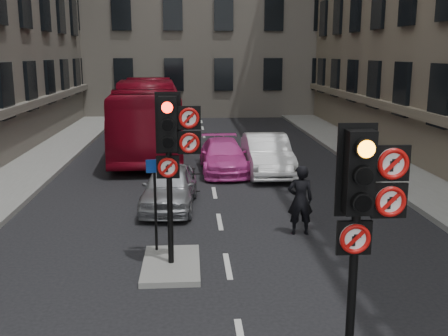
{
  "coord_description": "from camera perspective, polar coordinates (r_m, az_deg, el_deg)",
  "views": [
    {
      "loc": [
        -0.76,
        -5.44,
        4.46
      ],
      "look_at": [
        -0.21,
        2.96,
        2.6
      ],
      "focal_mm": 42.0,
      "sensor_mm": 36.0,
      "label": 1
    }
  ],
  "objects": [
    {
      "name": "pavement_right",
      "position": [
        19.67,
        20.25,
        -1.2
      ],
      "size": [
        3.0,
        50.0,
        0.16
      ],
      "primitive_type": "cube",
      "color": "gray",
      "rests_on": "ground"
    },
    {
      "name": "centre_island",
      "position": [
        11.34,
        -5.76,
        -10.45
      ],
      "size": [
        1.2,
        2.0,
        0.12
      ],
      "primitive_type": "cube",
      "color": "gray",
      "rests_on": "ground"
    },
    {
      "name": "signal_near",
      "position": [
        7.07,
        14.98,
        -3.37
      ],
      "size": [
        0.91,
        0.4,
        3.58
      ],
      "color": "black",
      "rests_on": "ground"
    },
    {
      "name": "signal_far",
      "position": [
        10.59,
        -5.6,
        2.84
      ],
      "size": [
        0.91,
        0.4,
        3.58
      ],
      "color": "black",
      "rests_on": "centre_island"
    },
    {
      "name": "car_silver",
      "position": [
        15.4,
        -5.95,
        -2.03
      ],
      "size": [
        1.75,
        3.78,
        1.25
      ],
      "primitive_type": "imported",
      "rotation": [
        0.0,
        0.0,
        -0.07
      ],
      "color": "#A0A3A8",
      "rests_on": "ground"
    },
    {
      "name": "car_white",
      "position": [
        19.71,
        4.69,
        1.49
      ],
      "size": [
        1.57,
        4.43,
        1.46
      ],
      "primitive_type": "imported",
      "rotation": [
        0.0,
        0.0,
        0.01
      ],
      "color": "silver",
      "rests_on": "ground"
    },
    {
      "name": "car_pink",
      "position": [
        19.97,
        -0.08,
        1.32
      ],
      "size": [
        1.81,
        4.23,
        1.21
      ],
      "primitive_type": "imported",
      "rotation": [
        0.0,
        0.0,
        0.03
      ],
      "color": "#DF41A8",
      "rests_on": "ground"
    },
    {
      "name": "bus_red",
      "position": [
        24.39,
        -8.33,
        5.65
      ],
      "size": [
        3.39,
        11.83,
        3.26
      ],
      "primitive_type": "imported",
      "rotation": [
        0.0,
        0.0,
        0.06
      ],
      "color": "maroon",
      "rests_on": "ground"
    },
    {
      "name": "motorcycle",
      "position": [
        16.48,
        -3.32,
        -1.68
      ],
      "size": [
        0.47,
        1.48,
        0.88
      ],
      "primitive_type": "imported",
      "rotation": [
        0.0,
        0.0,
        -0.04
      ],
      "color": "black",
      "rests_on": "ground"
    },
    {
      "name": "motorcyclist",
      "position": [
        13.15,
        8.29,
        -3.47
      ],
      "size": [
        0.64,
        0.42,
        1.76
      ],
      "primitive_type": "imported",
      "rotation": [
        0.0,
        0.0,
        3.14
      ],
      "color": "black",
      "rests_on": "ground"
    },
    {
      "name": "info_sign",
      "position": [
        11.59,
        -7.52,
        -2.63
      ],
      "size": [
        0.36,
        0.14,
        2.08
      ],
      "rotation": [
        0.0,
        0.0,
        0.21
      ],
      "color": "black",
      "rests_on": "centre_island"
    }
  ]
}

